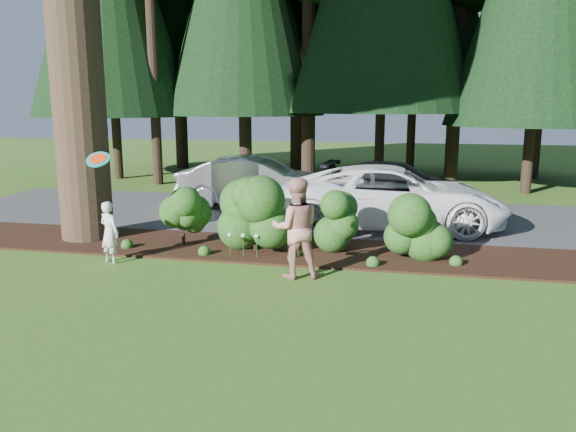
{
  "coord_description": "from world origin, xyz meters",
  "views": [
    {
      "loc": [
        3.05,
        -8.88,
        3.31
      ],
      "look_at": [
        1.0,
        0.89,
        1.3
      ],
      "focal_mm": 35.0,
      "sensor_mm": 36.0,
      "label": 1
    }
  ],
  "objects_px": {
    "adult": "(296,228)",
    "frisbee": "(98,159)",
    "child": "(110,232)",
    "car_silver_wagon": "(256,183)",
    "car_dark_suv": "(396,183)",
    "car_white_suv": "(393,197)"
  },
  "relations": [
    {
      "from": "car_silver_wagon",
      "to": "child",
      "type": "relative_size",
      "value": 3.74
    },
    {
      "from": "car_dark_suv",
      "to": "frisbee",
      "type": "bearing_deg",
      "value": 151.26
    },
    {
      "from": "car_silver_wagon",
      "to": "car_dark_suv",
      "type": "xyz_separation_m",
      "value": [
        4.33,
        1.6,
        -0.11
      ]
    },
    {
      "from": "frisbee",
      "to": "car_dark_suv",
      "type": "bearing_deg",
      "value": 54.84
    },
    {
      "from": "adult",
      "to": "frisbee",
      "type": "relative_size",
      "value": 3.8
    },
    {
      "from": "car_silver_wagon",
      "to": "child",
      "type": "xyz_separation_m",
      "value": [
        -1.41,
        -6.63,
        -0.18
      ]
    },
    {
      "from": "car_white_suv",
      "to": "car_silver_wagon",
      "type": "bearing_deg",
      "value": 60.74
    },
    {
      "from": "child",
      "to": "frisbee",
      "type": "height_order",
      "value": "frisbee"
    },
    {
      "from": "car_silver_wagon",
      "to": "car_white_suv",
      "type": "xyz_separation_m",
      "value": [
        4.33,
        -2.08,
        0.02
      ]
    },
    {
      "from": "car_white_suv",
      "to": "child",
      "type": "distance_m",
      "value": 7.33
    },
    {
      "from": "car_dark_suv",
      "to": "adult",
      "type": "bearing_deg",
      "value": 174.87
    },
    {
      "from": "car_silver_wagon",
      "to": "car_dark_suv",
      "type": "distance_m",
      "value": 4.62
    },
    {
      "from": "car_white_suv",
      "to": "car_dark_suv",
      "type": "relative_size",
      "value": 1.25
    },
    {
      "from": "car_silver_wagon",
      "to": "adult",
      "type": "bearing_deg",
      "value": -160.45
    },
    {
      "from": "child",
      "to": "adult",
      "type": "bearing_deg",
      "value": -161.31
    },
    {
      "from": "child",
      "to": "frisbee",
      "type": "xyz_separation_m",
      "value": [
        -0.11,
        -0.08,
        1.53
      ]
    },
    {
      "from": "car_silver_wagon",
      "to": "frisbee",
      "type": "distance_m",
      "value": 7.01
    },
    {
      "from": "car_white_suv",
      "to": "child",
      "type": "relative_size",
      "value": 4.56
    },
    {
      "from": "car_silver_wagon",
      "to": "car_dark_suv",
      "type": "bearing_deg",
      "value": -71.16
    },
    {
      "from": "car_white_suv",
      "to": "adult",
      "type": "bearing_deg",
      "value": 156.46
    },
    {
      "from": "car_white_suv",
      "to": "adult",
      "type": "relative_size",
      "value": 3.08
    },
    {
      "from": "car_silver_wagon",
      "to": "child",
      "type": "distance_m",
      "value": 6.78
    }
  ]
}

